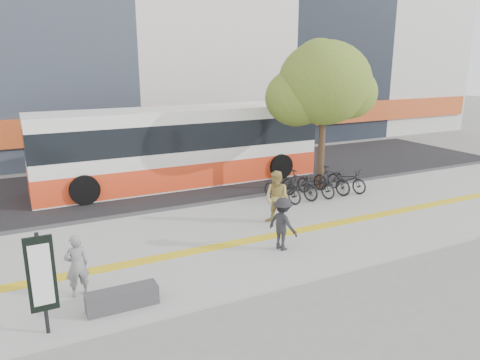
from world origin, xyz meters
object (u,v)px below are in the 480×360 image
bus (181,148)px  pedestrian_dark (283,224)px  signboard (41,276)px  street_tree (322,85)px  bench (122,298)px  pedestrian_tan (277,198)px  seated_woman (77,266)px

bus → pedestrian_dark: size_ratio=8.04×
signboard → street_tree: size_ratio=0.35×
pedestrian_dark → bench: bearing=85.8°
street_tree → pedestrian_tan: street_tree is taller
bus → seated_woman: 10.40m
bench → street_tree: size_ratio=0.25×
bench → street_tree: street_tree is taller
signboard → bench: bearing=10.8°
signboard → seated_woman: 1.64m
signboard → pedestrian_tan: (7.52, 3.38, -0.36)m
bench → bus: (4.88, 9.70, 1.35)m
bus → pedestrian_tan: bus is taller
signboard → seated_woman: bearing=59.1°
seated_woman → pedestrian_tan: size_ratio=0.83×
street_tree → bench: bearing=-148.4°
bench → pedestrian_tan: (5.92, 3.07, 0.70)m
pedestrian_tan → pedestrian_dark: size_ratio=1.17×
street_tree → pedestrian_tan: bearing=-142.6°
bench → pedestrian_tan: pedestrian_tan is taller
seated_woman → pedestrian_tan: (6.72, 2.04, 0.16)m
bus → bench: bearing=-116.7°
pedestrian_tan → street_tree: bearing=100.4°
pedestrian_tan → seated_woman: bearing=-100.1°
street_tree → seated_woman: bearing=-154.8°
bench → street_tree: (9.78, 6.02, 4.21)m
bus → seated_woman: size_ratio=8.31×
bench → seated_woman: seated_woman is taller
pedestrian_tan → bus: bearing=161.9°
bench → pedestrian_tan: bearing=27.4°
seated_woman → pedestrian_tan: pedestrian_tan is taller
signboard → pedestrian_tan: 8.26m
pedestrian_dark → seated_woman: bearing=74.0°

